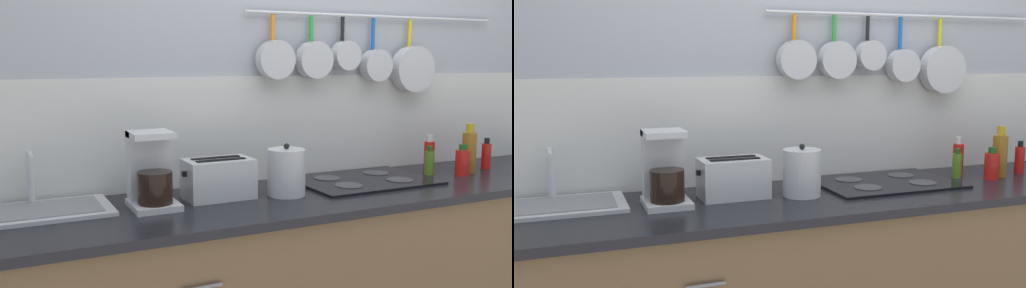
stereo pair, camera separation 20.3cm
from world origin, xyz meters
The scene contains 13 objects.
wall_back centered at (0.00, 0.36, 1.28)m, with size 7.20×0.15×2.60m.
countertop centered at (0.00, 0.00, 0.92)m, with size 3.14×0.65×0.03m.
sink_basin centered at (-1.26, 0.15, 0.95)m, with size 0.55×0.32×0.22m.
coffee_maker centered at (-0.84, 0.07, 1.06)m, with size 0.18×0.21×0.29m.
toaster centered at (-0.55, 0.08, 1.02)m, with size 0.29×0.17×0.17m.
kettle centered at (-0.28, 0.01, 1.03)m, with size 0.16×0.16×0.22m.
cooktop centered at (0.17, 0.09, 0.94)m, with size 0.63×0.44×0.01m.
bottle_cooking_wine centered at (0.56, 0.08, 1.00)m, with size 0.05×0.05×0.14m.
bottle_hot_sauce centered at (0.62, 0.15, 1.02)m, with size 0.05×0.05×0.19m.
bottle_dish_soap centered at (0.70, 0.00, 1.00)m, with size 0.07×0.07×0.15m.
bottle_sesame_oil centered at (0.78, 0.04, 1.05)m, with size 0.07×0.07×0.25m.
bottle_vinegar centered at (0.86, 0.13, 1.00)m, with size 0.07×0.07×0.15m.
bottle_olive_oil centered at (0.93, 0.07, 1.01)m, with size 0.05×0.05×0.16m.
Camera 1 is at (-1.40, -2.04, 1.50)m, focal length 40.00 mm.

